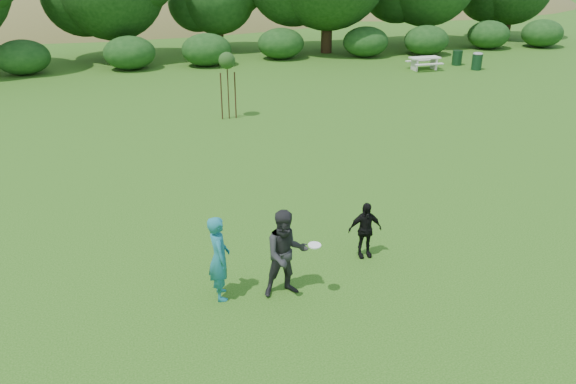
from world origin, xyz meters
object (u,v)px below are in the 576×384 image
object	(u,v)px
player_black	(365,230)
trash_can_near	(457,58)
player_teal	(219,258)
picnic_table	(425,61)
player_grey	(286,254)
sapling	(227,62)
trash_can_lidded	(477,61)

from	to	relation	value
player_black	trash_can_near	distance (m)	25.21
player_teal	trash_can_near	distance (m)	28.06
trash_can_near	picnic_table	bearing A→B (deg)	-164.58
trash_can_near	player_black	bearing A→B (deg)	-126.43
player_teal	picnic_table	world-z (taller)	player_teal
player_grey	picnic_table	size ratio (longest dim) A/B	1.09
sapling	picnic_table	bearing A→B (deg)	27.99
player_teal	picnic_table	bearing A→B (deg)	-37.59
sapling	trash_can_lidded	size ratio (longest dim) A/B	2.71
player_teal	trash_can_lidded	distance (m)	27.12
player_grey	sapling	xyz separation A→B (m)	(1.30, 13.54, 1.44)
player_black	trash_can_near	bearing A→B (deg)	57.11
picnic_table	trash_can_lidded	size ratio (longest dim) A/B	1.71
player_grey	trash_can_lidded	bearing A→B (deg)	48.57
player_teal	sapling	bearing A→B (deg)	-10.86
player_grey	trash_can_near	distance (m)	27.40
sapling	trash_can_lidded	xyz separation A→B (m)	(16.27, 6.16, -1.88)
player_teal	player_grey	world-z (taller)	player_grey
player_teal	player_black	distance (m)	3.69
picnic_table	trash_can_lidded	distance (m)	3.16
player_grey	trash_can_near	xyz separation A→B (m)	(17.22, 21.31, -0.53)
player_black	trash_can_lidded	xyz separation A→B (m)	(15.32, 18.67, -0.16)
player_teal	trash_can_near	xyz separation A→B (m)	(18.58, 21.02, -0.49)
sapling	trash_can_near	bearing A→B (deg)	26.03
trash_can_lidded	trash_can_near	bearing A→B (deg)	102.31
player_teal	trash_can_lidded	size ratio (longest dim) A/B	1.80
trash_can_near	sapling	distance (m)	17.83
player_teal	picnic_table	distance (m)	25.77
sapling	player_teal	bearing A→B (deg)	-101.36
player_teal	picnic_table	size ratio (longest dim) A/B	1.05
sapling	trash_can_lidded	world-z (taller)	sapling
player_black	picnic_table	distance (m)	23.08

